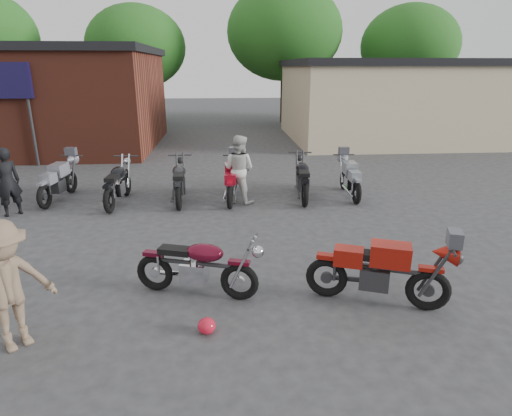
{
  "coord_description": "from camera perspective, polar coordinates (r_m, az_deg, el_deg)",
  "views": [
    {
      "loc": [
        0.03,
        -6.02,
        3.45
      ],
      "look_at": [
        0.64,
        1.65,
        0.9
      ],
      "focal_mm": 30.0,
      "sensor_mm": 36.0,
      "label": 1
    }
  ],
  "objects": [
    {
      "name": "ground",
      "position": [
        6.94,
        -4.24,
        -11.54
      ],
      "size": [
        90.0,
        90.0,
        0.0
      ],
      "primitive_type": "plane",
      "color": "#333335"
    },
    {
      "name": "brick_building",
      "position": [
        22.01,
        -29.49,
        12.27
      ],
      "size": [
        12.0,
        8.0,
        4.0
      ],
      "primitive_type": "cube",
      "color": "maroon",
      "rests_on": "ground"
    },
    {
      "name": "stucco_building",
      "position": [
        22.73,
        17.85,
        13.2
      ],
      "size": [
        10.0,
        8.0,
        3.5
      ],
      "primitive_type": "cube",
      "color": "tan",
      "rests_on": "ground"
    },
    {
      "name": "tree_1",
      "position": [
        28.47,
        -15.51,
        18.21
      ],
      "size": [
        5.92,
        5.92,
        7.4
      ],
      "primitive_type": null,
      "color": "#165015",
      "rests_on": "ground"
    },
    {
      "name": "tree_2",
      "position": [
        28.31,
        3.76,
        20.22
      ],
      "size": [
        7.04,
        7.04,
        8.8
      ],
      "primitive_type": null,
      "color": "#165015",
      "rests_on": "ground"
    },
    {
      "name": "tree_3",
      "position": [
        30.47,
        19.59,
        18.0
      ],
      "size": [
        6.08,
        6.08,
        7.6
      ],
      "primitive_type": null,
      "color": "#165015",
      "rests_on": "ground"
    },
    {
      "name": "vintage_motorcycle",
      "position": [
        6.73,
        -7.74,
        -7.23
      ],
      "size": [
        2.03,
        1.17,
        1.12
      ],
      "primitive_type": null,
      "rotation": [
        0.0,
        0.0,
        -0.3
      ],
      "color": "#550A1C",
      "rests_on": "ground"
    },
    {
      "name": "sportbike",
      "position": [
        6.7,
        16.24,
        -7.68
      ],
      "size": [
        2.16,
        1.35,
        1.19
      ],
      "primitive_type": null,
      "rotation": [
        0.0,
        0.0,
        -0.36
      ],
      "color": "#A2170D",
      "rests_on": "ground"
    },
    {
      "name": "helmet",
      "position": [
        6.04,
        -6.59,
        -15.35
      ],
      "size": [
        0.31,
        0.31,
        0.23
      ],
      "primitive_type": "ellipsoid",
      "rotation": [
        0.0,
        0.0,
        -0.32
      ],
      "color": "red",
      "rests_on": "ground"
    },
    {
      "name": "person_dark",
      "position": [
        11.81,
        -30.25,
        3.01
      ],
      "size": [
        0.72,
        0.7,
        1.67
      ],
      "primitive_type": "imported",
      "rotation": [
        0.0,
        0.0,
        3.87
      ],
      "color": "black",
      "rests_on": "ground"
    },
    {
      "name": "person_light",
      "position": [
        11.24,
        -2.31,
        5.18
      ],
      "size": [
        1.09,
        1.03,
        1.79
      ],
      "primitive_type": "imported",
      "rotation": [
        0.0,
        0.0,
        2.6
      ],
      "color": "silver",
      "rests_on": "ground"
    },
    {
      "name": "person_tan",
      "position": [
        6.2,
        -30.22,
        -9.03
      ],
      "size": [
        1.25,
        1.23,
        1.72
      ],
      "primitive_type": "imported",
      "rotation": [
        0.0,
        0.0,
        0.76
      ],
      "color": "#7F664E",
      "rests_on": "ground"
    },
    {
      "name": "row_bike_1",
      "position": [
        12.65,
        -24.91,
        3.53
      ],
      "size": [
        0.91,
        2.09,
        1.17
      ],
      "primitive_type": null,
      "rotation": [
        0.0,
        0.0,
        1.45
      ],
      "color": "gray",
      "rests_on": "ground"
    },
    {
      "name": "row_bike_2",
      "position": [
        11.75,
        -17.97,
        3.45
      ],
      "size": [
        0.82,
        2.14,
        1.22
      ],
      "primitive_type": null,
      "rotation": [
        0.0,
        0.0,
        1.51
      ],
      "color": "black",
      "rests_on": "ground"
    },
    {
      "name": "row_bike_3",
      "position": [
        11.56,
        -10.19,
        3.8
      ],
      "size": [
        0.78,
        2.11,
        1.21
      ],
      "primitive_type": null,
      "rotation": [
        0.0,
        0.0,
        1.62
      ],
      "color": "#27272A",
      "rests_on": "ground"
    },
    {
      "name": "row_bike_4",
      "position": [
        11.51,
        -3.2,
        3.91
      ],
      "size": [
        0.87,
        2.08,
        1.18
      ],
      "primitive_type": null,
      "rotation": [
        0.0,
        0.0,
        1.47
      ],
      "color": "#A90E21",
      "rests_on": "ground"
    },
    {
      "name": "row_bike_5",
      "position": [
        11.72,
        6.21,
        4.23
      ],
      "size": [
        0.89,
        2.17,
        1.23
      ],
      "primitive_type": null,
      "rotation": [
        0.0,
        0.0,
        1.48
      ],
      "color": "black",
      "rests_on": "ground"
    },
    {
      "name": "row_bike_6",
      "position": [
        12.12,
        12.45,
        4.14
      ],
      "size": [
        0.72,
        1.97,
        1.13
      ],
      "primitive_type": null,
      "rotation": [
        0.0,
        0.0,
        1.53
      ],
      "color": "gray",
      "rests_on": "ground"
    }
  ]
}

